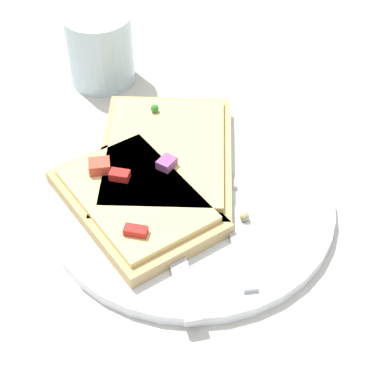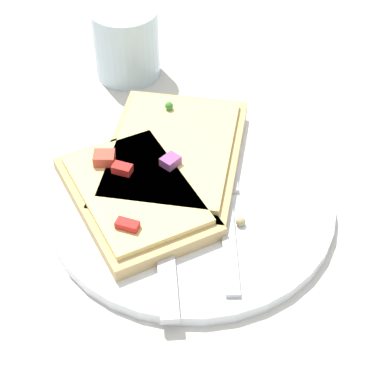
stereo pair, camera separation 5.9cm
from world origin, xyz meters
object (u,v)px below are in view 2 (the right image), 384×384
object	(u,v)px
pizza_slice_corner	(135,192)
pizza_slice_main	(173,154)
knife	(164,239)
drinking_glass	(126,43)
plate	(192,204)
fork	(226,202)

from	to	relation	value
pizza_slice_corner	pizza_slice_main	bearing A→B (deg)	120.71
knife	drinking_glass	xyz separation A→B (m)	(0.29, 0.04, 0.03)
plate	knife	world-z (taller)	knife
drinking_glass	pizza_slice_main	bearing A→B (deg)	-165.14
knife	pizza_slice_main	xyz separation A→B (m)	(0.11, -0.01, 0.01)
plate	drinking_glass	xyz separation A→B (m)	(0.24, 0.06, 0.04)
fork	pizza_slice_main	bearing A→B (deg)	38.69
drinking_glass	pizza_slice_corner	bearing A→B (deg)	-177.78
pizza_slice_main	drinking_glass	size ratio (longest dim) A/B	2.50
plate	fork	size ratio (longest dim) A/B	1.38
knife	drinking_glass	world-z (taller)	drinking_glass
pizza_slice_main	pizza_slice_corner	distance (m)	0.07
plate	knife	xyz separation A→B (m)	(-0.05, 0.03, 0.01)
fork	knife	bearing A→B (deg)	128.47
pizza_slice_main	knife	bearing A→B (deg)	6.68
fork	pizza_slice_corner	bearing A→B (deg)	84.98
fork	pizza_slice_corner	distance (m)	0.09
plate	drinking_glass	size ratio (longest dim) A/B	3.23
fork	knife	distance (m)	0.08
drinking_glass	fork	bearing A→B (deg)	-158.74
plate	knife	bearing A→B (deg)	151.32
pizza_slice_main	drinking_glass	distance (m)	0.19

